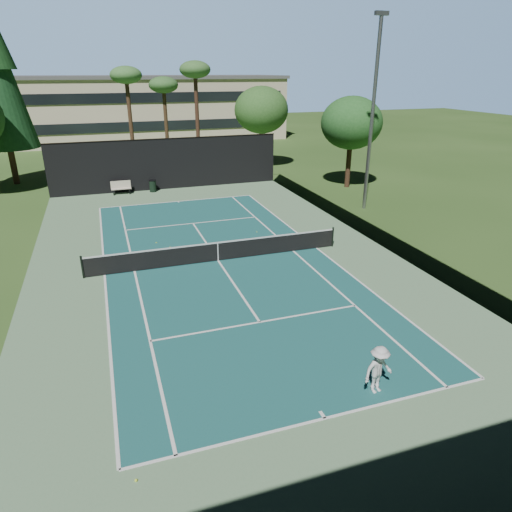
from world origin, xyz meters
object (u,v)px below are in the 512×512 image
Objects in this scene: tennis_net at (218,251)px; player at (379,370)px; trash_bin at (153,186)px; tennis_ball_b at (156,243)px; tennis_ball_d at (170,247)px; tennis_ball_a at (136,480)px; tennis_ball_c at (257,232)px; park_bench at (121,187)px.

player reaches higher than tennis_net.
trash_bin is (-3.36, 26.72, -0.29)m from player.
tennis_net is 4.48m from tennis_ball_b.
tennis_ball_d is (-2.02, 2.64, -0.52)m from tennis_net.
tennis_ball_a is 17.94m from tennis_ball_c.
tennis_ball_b reaches higher than tennis_ball_d.
tennis_ball_a is 0.08× the size of trash_bin.
park_bench is at bearing 97.84° from tennis_ball_d.
tennis_ball_a is at bearing 178.59° from player.
tennis_ball_c is at bearing -68.68° from trash_bin.
player is (1.99, -11.31, 0.21)m from tennis_net.
tennis_net is at bearing -84.90° from trash_bin.
tennis_ball_a is (-5.12, -12.33, -0.52)m from tennis_net.
tennis_ball_a is at bearing -101.71° from tennis_ball_d.
tennis_ball_b is 5.90m from tennis_ball_c.
park_bench is (-5.77, 26.78, -0.22)m from player.
player is 7.22m from tennis_ball_a.
tennis_ball_b is at bearing 179.44° from tennis_ball_c.
tennis_ball_b is 0.08× the size of trash_bin.
tennis_ball_c is (8.38, 15.86, -0.01)m from tennis_ball_a.
player is 26.93m from trash_bin.
tennis_ball_c is 0.06× the size of trash_bin.
player reaches higher than park_bench.
player is 26.67× the size of tennis_ball_c.
tennis_net is 13.65× the size of trash_bin.
player is 15.62m from tennis_ball_b.
park_bench is 1.59× the size of trash_bin.
tennis_ball_b is at bearing 126.28° from tennis_net.
tennis_ball_d is at bearing 78.29° from tennis_ball_a.
tennis_ball_a is at bearing -112.55° from tennis_net.
trash_bin is (2.41, -0.06, -0.07)m from park_bench.
park_bench is at bearing 92.61° from player.
trash_bin is at bearing 87.62° from player.
tennis_ball_a is 1.26× the size of tennis_ball_c.
tennis_ball_d is 0.07× the size of trash_bin.
tennis_ball_d is (-5.28, -0.89, 0.00)m from tennis_ball_c.
player is 14.54m from tennis_ball_d.
park_bench reaches higher than tennis_ball_b.
tennis_ball_c is (1.27, 14.84, -0.74)m from player.
park_bench reaches higher than trash_bin.
tennis_ball_b is 1.13× the size of tennis_ball_d.
tennis_ball_a is 0.05× the size of park_bench.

